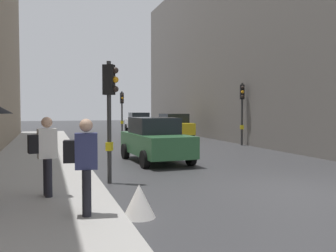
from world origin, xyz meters
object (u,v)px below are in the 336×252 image
at_px(pedestrian_with_black_backpack, 45,152).
at_px(traffic_light_mid_street, 242,102).
at_px(traffic_light_near_right, 110,99).
at_px(pedestrian_with_grey_backpack, 84,161).
at_px(car_yellow_taxi, 173,126).
at_px(car_green_estate, 155,140).
at_px(traffic_light_far_median, 122,105).
at_px(warning_sign_triangle, 139,201).
at_px(car_white_compact, 138,122).

bearing_deg(pedestrian_with_black_backpack, traffic_light_mid_street, 44.03).
bearing_deg(traffic_light_near_right, pedestrian_with_grey_backpack, -106.55).
xyz_separation_m(traffic_light_mid_street, traffic_light_near_right, (-8.98, -8.57, -0.10)).
xyz_separation_m(car_yellow_taxi, pedestrian_with_black_backpack, (-8.66, -16.69, 0.29)).
height_order(car_green_estate, pedestrian_with_grey_backpack, pedestrian_with_grey_backpack).
xyz_separation_m(traffic_light_mid_street, car_green_estate, (-6.57, -4.82, -1.60)).
xyz_separation_m(car_green_estate, car_yellow_taxi, (4.52, 11.16, 0.00)).
distance_m(car_green_estate, pedestrian_with_black_backpack, 6.92).
bearing_deg(traffic_light_far_median, car_yellow_taxi, -49.12).
distance_m(traffic_light_mid_street, pedestrian_with_black_backpack, 14.95).
xyz_separation_m(traffic_light_far_median, pedestrian_with_black_backpack, (-5.64, -20.18, -1.23)).
xyz_separation_m(pedestrian_with_black_backpack, warning_sign_triangle, (1.73, -1.69, -0.84)).
height_order(traffic_light_far_median, warning_sign_triangle, traffic_light_far_median).
bearing_deg(traffic_light_far_median, warning_sign_triangle, -100.15).
height_order(traffic_light_far_median, car_white_compact, traffic_light_far_median).
distance_m(car_white_compact, pedestrian_with_grey_backpack, 27.91).
bearing_deg(car_yellow_taxi, car_white_compact, 93.52).
relative_size(traffic_light_mid_street, traffic_light_far_median, 1.04).
bearing_deg(pedestrian_with_grey_backpack, traffic_light_far_median, 77.25).
distance_m(car_white_compact, pedestrian_with_black_backpack, 26.42).
xyz_separation_m(traffic_light_near_right, car_yellow_taxi, (6.93, 14.91, -1.50)).
distance_m(pedestrian_with_grey_backpack, warning_sign_triangle, 1.34).
bearing_deg(car_white_compact, traffic_light_near_right, -105.35).
relative_size(traffic_light_near_right, traffic_light_far_median, 0.99).
distance_m(car_yellow_taxi, pedestrian_with_black_backpack, 18.81).
bearing_deg(traffic_light_mid_street, pedestrian_with_grey_backpack, -129.64).
height_order(traffic_light_mid_street, car_yellow_taxi, traffic_light_mid_street).
bearing_deg(traffic_light_mid_street, warning_sign_triangle, -126.72).
xyz_separation_m(traffic_light_mid_street, car_white_compact, (-2.57, 14.78, -1.60)).
bearing_deg(traffic_light_far_median, traffic_light_mid_street, -62.72).
bearing_deg(traffic_light_near_right, traffic_light_far_median, 78.00).
height_order(traffic_light_far_median, car_yellow_taxi, traffic_light_far_median).
relative_size(car_yellow_taxi, pedestrian_with_black_backpack, 2.40).
bearing_deg(pedestrian_with_grey_backpack, car_green_estate, 64.60).
relative_size(car_green_estate, pedestrian_with_grey_backpack, 2.43).
distance_m(traffic_light_mid_street, traffic_light_far_median, 11.06).
distance_m(car_yellow_taxi, car_white_compact, 8.46).
bearing_deg(pedestrian_with_black_backpack, traffic_light_far_median, 74.38).
relative_size(car_green_estate, warning_sign_triangle, 6.61).
bearing_deg(car_white_compact, car_green_estate, -101.53).
bearing_deg(traffic_light_far_median, pedestrian_with_black_backpack, -105.62).
relative_size(traffic_light_near_right, pedestrian_with_grey_backpack, 1.94).
bearing_deg(traffic_light_mid_street, traffic_light_near_right, -136.34).
xyz_separation_m(car_green_estate, pedestrian_with_grey_backpack, (-3.46, -7.29, 0.29)).
bearing_deg(traffic_light_near_right, warning_sign_triangle, -90.10).
relative_size(traffic_light_mid_street, car_green_estate, 0.84).
distance_m(traffic_light_mid_street, warning_sign_triangle, 15.18).
height_order(car_yellow_taxi, pedestrian_with_grey_backpack, pedestrian_with_grey_backpack).
distance_m(traffic_light_far_median, pedestrian_with_grey_backpack, 22.52).
xyz_separation_m(car_yellow_taxi, car_white_compact, (-0.52, 8.44, 0.00)).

